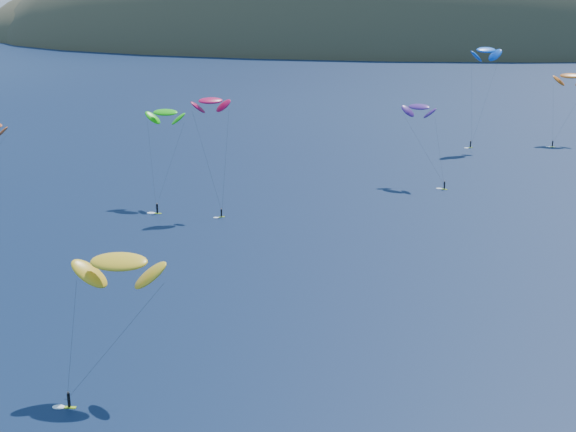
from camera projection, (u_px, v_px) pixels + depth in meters
The scene contains 7 objects.
island at pixel (420, 56), 584.46m from camera, with size 730.00×300.00×210.00m.
kitesurfer_2 at pixel (119, 262), 89.55m from camera, with size 10.33×10.55×17.10m.
kitesurfer_3 at pixel (165, 113), 164.16m from camera, with size 8.37×14.29×20.44m.
kitesurfer_4 at pixel (486, 50), 214.89m from camera, with size 10.62×9.73×28.76m.
kitesurfer_6 at pixel (419, 107), 179.33m from camera, with size 11.16×11.51×19.09m.
kitesurfer_9 at pixel (211, 101), 155.74m from camera, with size 8.25×10.07×23.84m.
kitesurfer_11 at pixel (571, 76), 223.91m from camera, with size 10.49×12.82×20.83m.
Camera 1 is at (25.08, -38.73, 44.86)m, focal length 50.00 mm.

